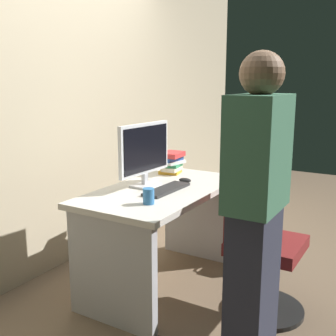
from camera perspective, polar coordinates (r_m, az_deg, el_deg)
ground_plane at (r=3.25m, az=-0.79°, el=-15.49°), size 9.00×9.00×0.00m
wall_back at (r=3.48m, az=-14.60°, el=11.60°), size 6.40×0.10×3.00m
desk at (r=3.05m, az=-0.81°, el=-7.05°), size 1.32×0.72×0.74m
office_chair at (r=2.83m, az=12.15°, el=-10.62°), size 0.52×0.52×0.94m
person_at_desk at (r=2.21m, az=11.84°, el=-5.67°), size 0.40×0.24×1.64m
monitor at (r=2.98m, az=-3.19°, el=2.31°), size 0.54×0.15×0.46m
keyboard at (r=2.91m, az=-0.18°, el=-2.91°), size 0.43×0.14×0.02m
mouse at (r=3.14m, az=2.33°, el=-1.67°), size 0.06×0.10×0.03m
cup_near_keyboard at (r=2.60m, az=-2.66°, el=-3.85°), size 0.07×0.07×0.10m
book_stack at (r=3.43m, az=0.49°, el=0.81°), size 0.22×0.19×0.18m
handbag at (r=3.58m, az=11.57°, el=-10.68°), size 0.34×0.14×0.38m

